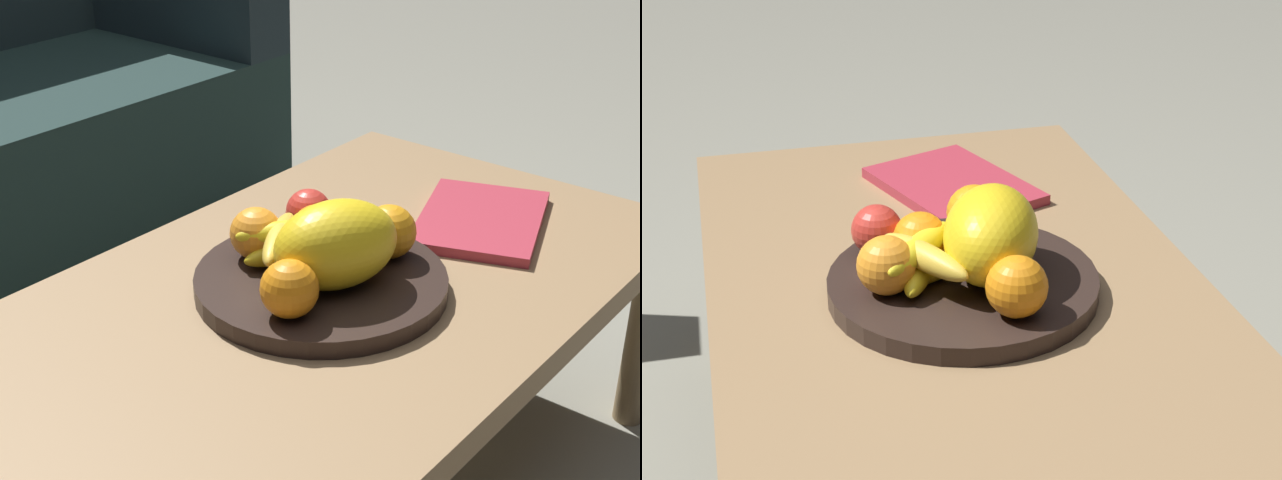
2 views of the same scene
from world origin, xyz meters
TOP-DOWN VIEW (x-y plane):
  - coffee_table at (0.00, 0.00)m, footprint 1.16×0.63m
  - fruit_bowl at (0.03, 0.00)m, footprint 0.34×0.34m
  - melon_large_front at (0.02, -0.03)m, footprint 0.20×0.17m
  - orange_front at (0.08, 0.04)m, footprint 0.07×0.07m
  - orange_left at (-0.08, -0.04)m, footprint 0.07×0.07m
  - orange_right at (0.13, -0.04)m, footprint 0.08×0.08m
  - orange_back at (0.01, 0.10)m, footprint 0.07×0.07m
  - apple_front at (0.12, 0.09)m, footprint 0.07×0.07m
  - banana_bunch at (0.03, 0.05)m, footprint 0.18×0.15m
  - magazine at (0.35, -0.06)m, footprint 0.30×0.26m

SIDE VIEW (x-z plane):
  - coffee_table at x=0.00m, z-range 0.15..0.53m
  - magazine at x=0.35m, z-range 0.38..0.40m
  - fruit_bowl at x=0.03m, z-range 0.38..0.41m
  - banana_bunch at x=0.03m, z-range 0.41..0.47m
  - apple_front at x=0.12m, z-range 0.41..0.47m
  - orange_front at x=0.08m, z-range 0.41..0.48m
  - orange_back at x=0.01m, z-range 0.41..0.48m
  - orange_left at x=-0.08m, z-range 0.41..0.48m
  - orange_right at x=0.13m, z-range 0.41..0.48m
  - melon_large_front at x=0.02m, z-range 0.41..0.52m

